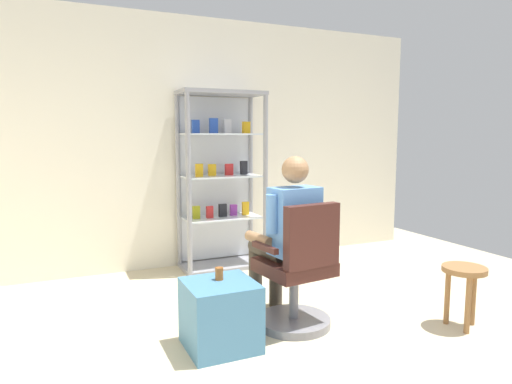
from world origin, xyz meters
name	(u,v)px	position (x,y,z in m)	size (l,w,h in m)	color
back_wall	(178,143)	(0.00, 3.00, 1.35)	(6.00, 0.10, 2.70)	silver
display_cabinet_main	(220,179)	(0.40, 2.76, 0.96)	(0.90, 0.45, 1.90)	gray
office_chair	(298,277)	(0.37, 0.96, 0.39)	(0.59, 0.56, 0.96)	slate
seated_shopkeeper	(286,231)	(0.35, 1.12, 0.71)	(0.52, 0.59, 1.29)	#3F382D
storage_crate	(220,315)	(-0.27, 0.90, 0.23)	(0.46, 0.46, 0.46)	teal
tea_glass	(219,274)	(-0.26, 0.95, 0.50)	(0.06, 0.06, 0.09)	brown
wooden_stool	(464,280)	(1.50, 0.46, 0.37)	(0.32, 0.32, 0.47)	olive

